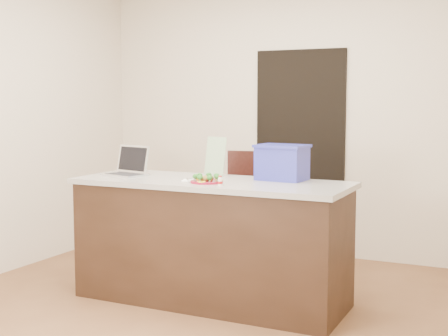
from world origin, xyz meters
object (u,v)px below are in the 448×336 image
at_px(napkin, 191,180).
at_px(chair, 248,204).
at_px(blue_box, 282,162).
at_px(yogurt_bottle, 220,182).
at_px(laptop, 129,167).
at_px(plate, 207,181).
at_px(island, 211,241).

height_order(napkin, chair, chair).
bearing_deg(blue_box, chair, 135.31).
distance_m(blue_box, chair, 0.98).
bearing_deg(napkin, yogurt_bottle, -26.47).
height_order(laptop, blue_box, blue_box).
bearing_deg(plate, yogurt_bottle, -32.57).
bearing_deg(chair, laptop, -134.55).
bearing_deg(island, chair, 95.47).
relative_size(napkin, laptop, 0.35).
bearing_deg(laptop, island, 12.70).
relative_size(napkin, chair, 0.12).
bearing_deg(napkin, island, 39.01).
height_order(island, chair, chair).
height_order(plate, yogurt_bottle, yogurt_bottle).
distance_m(plate, yogurt_bottle, 0.19).
bearing_deg(chair, yogurt_bottle, -84.31).
height_order(island, blue_box, blue_box).
bearing_deg(blue_box, napkin, -145.94).
height_order(yogurt_bottle, chair, chair).
bearing_deg(laptop, napkin, 4.12).
bearing_deg(island, plate, -74.74).
xyz_separation_m(island, napkin, (-0.11, -0.09, 0.46)).
distance_m(yogurt_bottle, laptop, 0.97).
bearing_deg(island, napkin, -140.99).
relative_size(yogurt_bottle, chair, 0.07).
relative_size(plate, blue_box, 0.61).
bearing_deg(napkin, plate, -19.58).
relative_size(island, chair, 1.94).
distance_m(island, napkin, 0.48).
bearing_deg(chair, island, -92.72).
relative_size(island, blue_box, 5.33).
xyz_separation_m(yogurt_bottle, chair, (-0.28, 1.14, -0.35)).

